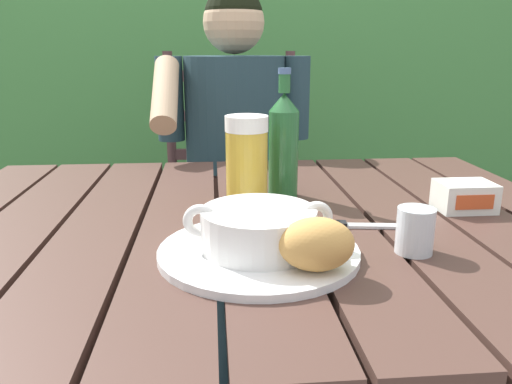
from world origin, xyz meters
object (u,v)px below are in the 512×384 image
object	(u,v)px
soup_bowl	(259,228)
water_glass_small	(415,231)
beer_glass	(247,162)
table_knife	(345,225)
beer_bottle	(283,144)
person_eating	(234,152)
butter_tub	(465,196)
serving_plate	(259,252)
chair_near_diner	(233,203)
bread_roll	(316,244)

from	to	relation	value
soup_bowl	water_glass_small	xyz separation A→B (m)	(0.23, -0.01, -0.01)
beer_glass	table_knife	bearing A→B (deg)	-39.69
beer_bottle	water_glass_small	distance (m)	0.36
water_glass_small	table_knife	world-z (taller)	water_glass_small
person_eating	butter_tub	distance (m)	0.82
beer_bottle	table_knife	bearing A→B (deg)	-68.02
serving_plate	person_eating	bearing A→B (deg)	89.76
chair_near_diner	water_glass_small	size ratio (longest dim) A/B	14.77
beer_bottle	water_glass_small	xyz separation A→B (m)	(0.16, -0.32, -0.08)
chair_near_diner	serving_plate	world-z (taller)	chair_near_diner
butter_tub	chair_near_diner	bearing A→B (deg)	113.94
soup_bowl	table_knife	world-z (taller)	soup_bowl
person_eating	serving_plate	bearing A→B (deg)	-90.24
serving_plate	butter_tub	distance (m)	0.45
person_eating	water_glass_small	xyz separation A→B (m)	(0.23, -0.90, 0.06)
serving_plate	butter_tub	xyz separation A→B (m)	(0.41, 0.18, 0.02)
bread_roll	beer_glass	size ratio (longest dim) A/B	0.59
serving_plate	water_glass_small	size ratio (longest dim) A/B	4.28
beer_glass	bread_roll	bearing A→B (deg)	-77.82
chair_near_diner	person_eating	size ratio (longest dim) A/B	0.84
beer_bottle	table_knife	size ratio (longest dim) A/B	1.56
person_eating	beer_glass	size ratio (longest dim) A/B	6.93
beer_glass	soup_bowl	bearing A→B (deg)	-89.94
beer_glass	water_glass_small	world-z (taller)	beer_glass
person_eating	soup_bowl	size ratio (longest dim) A/B	5.58
bread_roll	beer_bottle	xyz separation A→B (m)	(0.01, 0.39, 0.06)
person_eating	beer_bottle	xyz separation A→B (m)	(0.08, -0.59, 0.13)
chair_near_diner	soup_bowl	distance (m)	1.14
serving_plate	water_glass_small	distance (m)	0.24
soup_bowl	beer_glass	world-z (taller)	beer_glass
serving_plate	beer_glass	xyz separation A→B (m)	(-0.00, 0.24, 0.08)
person_eating	beer_glass	bearing A→B (deg)	-90.35
soup_bowl	water_glass_small	size ratio (longest dim) A/B	3.15
serving_plate	bread_roll	world-z (taller)	bread_roll
person_eating	chair_near_diner	bearing A→B (deg)	89.19
chair_near_diner	table_knife	bearing A→B (deg)	-81.18
chair_near_diner	beer_glass	size ratio (longest dim) A/B	5.83
bread_roll	person_eating	bearing A→B (deg)	93.86
soup_bowl	beer_bottle	distance (m)	0.33
water_glass_small	butter_tub	bearing A→B (deg)	47.64
beer_glass	table_knife	world-z (taller)	beer_glass
person_eating	water_glass_small	size ratio (longest dim) A/B	17.56
serving_plate	butter_tub	bearing A→B (deg)	24.18
serving_plate	soup_bowl	bearing A→B (deg)	-91.79
bread_roll	serving_plate	bearing A→B (deg)	130.60
beer_glass	table_knife	xyz separation A→B (m)	(0.16, -0.13, -0.09)
soup_bowl	beer_bottle	size ratio (longest dim) A/B	0.84
bread_roll	butter_tub	world-z (taller)	bread_roll
serving_plate	beer_bottle	distance (m)	0.33
bread_roll	table_knife	size ratio (longest dim) A/B	0.62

